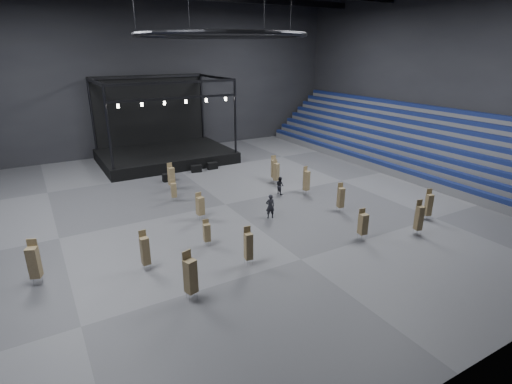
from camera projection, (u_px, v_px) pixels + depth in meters
floor at (226, 204)px, 32.84m from camera, size 50.00×50.00×0.00m
wall_back at (146, 76)px, 46.89m from camera, size 50.00×0.20×18.00m
wall_front at (507, 152)px, 12.67m from camera, size 50.00×0.20×18.00m
wall_right at (439, 80)px, 41.54m from camera, size 0.20×42.00×18.00m
bleachers_right at (417, 150)px, 43.04m from camera, size 7.20×40.00×6.40m
stage at (163, 147)px, 45.57m from camera, size 14.00×10.00×9.20m
truss_ring at (221, 35)px, 28.43m from camera, size 12.30×12.30×5.15m
flight_case_left at (169, 177)px, 38.50m from camera, size 1.16×0.60×0.76m
flight_case_mid at (196, 169)px, 41.35m from camera, size 1.17×0.76×0.72m
flight_case_right at (212, 166)px, 42.37m from camera, size 1.09×0.55×0.72m
chair_stack_0 at (274, 168)px, 38.12m from camera, size 0.59×0.59×2.53m
chair_stack_1 at (341, 197)px, 31.05m from camera, size 0.52×0.52×2.33m
chair_stack_2 at (171, 176)px, 35.93m from camera, size 0.57×0.57×2.46m
chair_stack_3 at (363, 223)px, 26.46m from camera, size 0.56×0.56×2.17m
chair_stack_4 at (145, 250)px, 22.78m from camera, size 0.48×0.48×2.44m
chair_stack_5 at (174, 190)px, 33.30m from camera, size 0.47×0.47×1.86m
chair_stack_6 at (248, 246)px, 23.35m from camera, size 0.48×0.48×2.40m
chair_stack_7 at (190, 275)px, 19.98m from camera, size 0.66×0.66×2.71m
chair_stack_8 at (207, 232)px, 25.66m from camera, size 0.47×0.47×1.81m
chair_stack_9 at (200, 205)px, 29.58m from camera, size 0.57×0.57×2.11m
chair_stack_10 at (419, 217)px, 27.15m from camera, size 0.53×0.53×2.50m
chair_stack_11 at (34, 261)px, 21.33m from camera, size 0.70×0.70×2.62m
chair_stack_12 at (306, 180)px, 34.77m from camera, size 0.52×0.52×2.52m
chair_stack_13 at (429, 204)px, 29.57m from camera, size 0.56×0.56×2.39m
chair_stack_14 at (276, 171)px, 37.44m from camera, size 0.55×0.55×2.39m
man_center at (270, 206)px, 29.94m from camera, size 0.78×0.61×1.87m
crew_member at (280, 185)px, 34.93m from camera, size 0.67×0.82×1.59m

